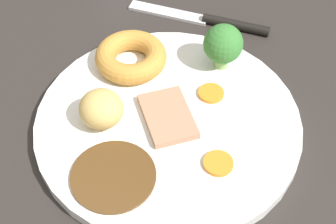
# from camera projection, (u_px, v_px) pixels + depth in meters

# --- Properties ---
(dining_table) EXTENTS (1.20, 0.84, 0.04)m
(dining_table) POSITION_uv_depth(u_px,v_px,m) (152.00, 151.00, 0.51)
(dining_table) COLOR #2B2623
(dining_table) RESTS_ON ground
(dinner_plate) EXTENTS (0.27, 0.27, 0.01)m
(dinner_plate) POSITION_uv_depth(u_px,v_px,m) (168.00, 123.00, 0.51)
(dinner_plate) COLOR white
(dinner_plate) RESTS_ON dining_table
(gravy_pool) EXTENTS (0.08, 0.08, 0.00)m
(gravy_pool) POSITION_uv_depth(u_px,v_px,m) (113.00, 176.00, 0.45)
(gravy_pool) COLOR #563819
(gravy_pool) RESTS_ON dinner_plate
(meat_slice_main) EXTENTS (0.08, 0.08, 0.01)m
(meat_slice_main) POSITION_uv_depth(u_px,v_px,m) (168.00, 116.00, 0.50)
(meat_slice_main) COLOR tan
(meat_slice_main) RESTS_ON dinner_plate
(yorkshire_pudding) EXTENTS (0.08, 0.08, 0.02)m
(yorkshire_pudding) POSITION_uv_depth(u_px,v_px,m) (131.00, 57.00, 0.54)
(yorkshire_pudding) COLOR #C68938
(yorkshire_pudding) RESTS_ON dinner_plate
(roast_potato_left) EXTENTS (0.06, 0.06, 0.04)m
(roast_potato_left) POSITION_uv_depth(u_px,v_px,m) (102.00, 108.00, 0.48)
(roast_potato_left) COLOR #D8B260
(roast_potato_left) RESTS_ON dinner_plate
(carrot_coin_front) EXTENTS (0.03, 0.03, 0.00)m
(carrot_coin_front) POSITION_uv_depth(u_px,v_px,m) (218.00, 163.00, 0.46)
(carrot_coin_front) COLOR orange
(carrot_coin_front) RESTS_ON dinner_plate
(carrot_coin_back) EXTENTS (0.03, 0.03, 0.00)m
(carrot_coin_back) POSITION_uv_depth(u_px,v_px,m) (211.00, 93.00, 0.52)
(carrot_coin_back) COLOR orange
(carrot_coin_back) RESTS_ON dinner_plate
(broccoli_floret) EXTENTS (0.04, 0.04, 0.05)m
(broccoli_floret) POSITION_uv_depth(u_px,v_px,m) (223.00, 45.00, 0.53)
(broccoli_floret) COLOR #8CB766
(broccoli_floret) RESTS_ON dinner_plate
(knife) EXTENTS (0.02, 0.19, 0.01)m
(knife) POSITION_uv_depth(u_px,v_px,m) (210.00, 20.00, 0.62)
(knife) COLOR black
(knife) RESTS_ON dining_table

